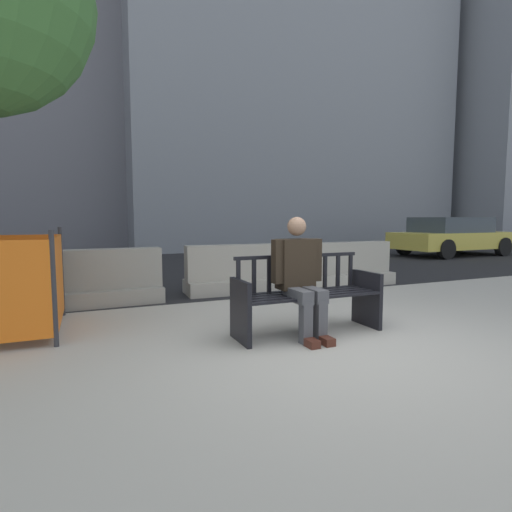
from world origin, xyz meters
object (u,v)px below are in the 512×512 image
seated_person (300,274)px  car_taxi_near (452,236)px  street_bench (307,298)px  jersey_barrier_left (93,283)px  jersey_barrier_right (344,268)px  jersey_barrier_centre (242,273)px

seated_person → car_taxi_near: 11.57m
street_bench → jersey_barrier_left: size_ratio=0.84×
seated_person → jersey_barrier_right: seated_person is taller
jersey_barrier_centre → jersey_barrier_right: (2.06, -0.14, 0.00)m
street_bench → car_taxi_near: 11.43m
seated_person → car_taxi_near: (9.67, 6.35, -0.01)m
jersey_barrier_right → jersey_barrier_centre: bearing=176.0°
street_bench → car_taxi_near: size_ratio=0.38×
jersey_barrier_centre → jersey_barrier_right: 2.06m
street_bench → jersey_barrier_left: 3.35m
jersey_barrier_left → car_taxi_near: (11.75, 3.77, 0.34)m
street_bench → jersey_barrier_centre: street_bench is taller
jersey_barrier_centre → jersey_barrier_right: size_ratio=1.00×
street_bench → jersey_barrier_right: bearing=47.6°
seated_person → jersey_barrier_right: bearing=46.7°
jersey_barrier_left → street_bench: bearing=-48.8°
jersey_barrier_left → seated_person: bearing=-51.1°
jersey_barrier_centre → jersey_barrier_right: same height
car_taxi_near → seated_person: bearing=-146.7°
jersey_barrier_centre → jersey_barrier_left: bearing=-176.6°
street_bench → jersey_barrier_centre: 2.67m
jersey_barrier_right → car_taxi_near: car_taxi_near is taller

